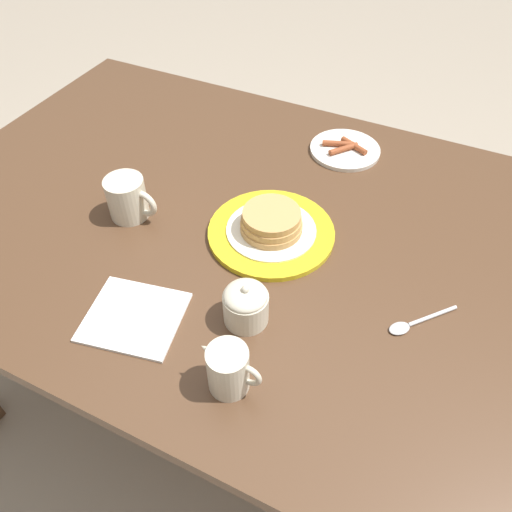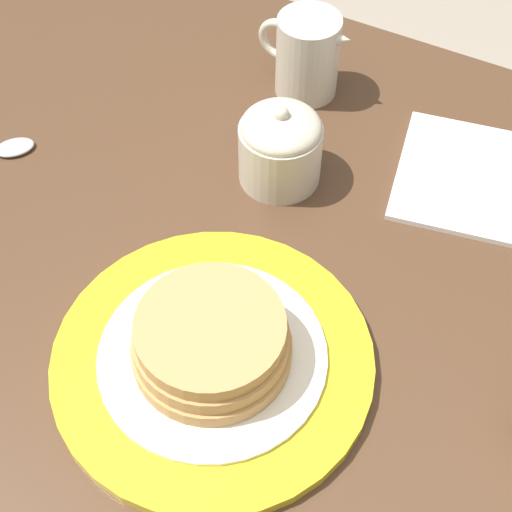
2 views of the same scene
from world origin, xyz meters
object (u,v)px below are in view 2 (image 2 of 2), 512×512
Objects in this scene: pancake_plate at (212,352)px; sugar_bowl at (280,146)px; napkin at (484,181)px; creamer_pitcher at (308,54)px.

pancake_plate is 0.22m from sugar_bowl.
creamer_pitcher is at bearing -11.15° from napkin.
pancake_plate is at bearing 66.43° from napkin.
sugar_bowl reaches higher than pancake_plate.
sugar_bowl is at bearing -77.13° from pancake_plate.
napkin is (-0.21, 0.04, -0.04)m from creamer_pitcher.
creamer_pitcher is at bearing -76.48° from pancake_plate.
pancake_plate is at bearing 103.52° from creamer_pitcher.
napkin is at bearing 168.85° from creamer_pitcher.
napkin is (-0.13, -0.30, -0.02)m from pancake_plate.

